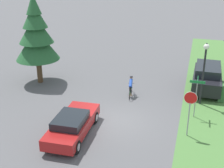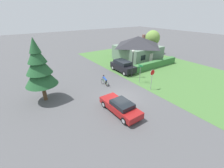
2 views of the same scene
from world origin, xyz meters
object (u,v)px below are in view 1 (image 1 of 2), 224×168
object	(u,v)px
sedan_left_lane	(72,125)
stop_sign	(190,105)
street_name_sign	(197,90)
parked_suv_right	(207,77)
cyclist	(131,87)
conifer_tall_near	(36,35)
street_lamp	(205,63)

from	to	relation	value
sedan_left_lane	stop_sign	distance (m)	6.50
stop_sign	street_name_sign	world-z (taller)	stop_sign
street_name_sign	parked_suv_right	bearing A→B (deg)	81.37
cyclist	street_name_sign	distance (m)	5.00
parked_suv_right	stop_sign	world-z (taller)	stop_sign
parked_suv_right	conifer_tall_near	size ratio (longest dim) A/B	0.69
stop_sign	conifer_tall_near	bearing A→B (deg)	-22.05
conifer_tall_near	parked_suv_right	bearing A→B (deg)	9.37
parked_suv_right	street_name_sign	distance (m)	4.82
conifer_tall_near	street_name_sign	bearing A→B (deg)	-12.31
parked_suv_right	street_lamp	bearing A→B (deg)	173.07
cyclist	conifer_tall_near	world-z (taller)	conifer_tall_near
parked_suv_right	cyclist	bearing A→B (deg)	119.06
conifer_tall_near	stop_sign	bearing A→B (deg)	-23.01
street_name_sign	conifer_tall_near	xyz separation A→B (m)	(-11.95, 2.61, 2.02)
street_lamp	conifer_tall_near	world-z (taller)	conifer_tall_near
cyclist	parked_suv_right	size ratio (longest dim) A/B	0.37
sedan_left_lane	street_name_sign	size ratio (longest dim) A/B	1.84
parked_suv_right	street_lamp	size ratio (longest dim) A/B	1.11
cyclist	stop_sign	distance (m)	6.12
street_lamp	stop_sign	bearing A→B (deg)	-98.07
street_lamp	street_name_sign	world-z (taller)	street_lamp
parked_suv_right	conifer_tall_near	xyz separation A→B (m)	(-12.66, -2.09, 2.86)
street_lamp	street_name_sign	distance (m)	2.31
sedan_left_lane	cyclist	bearing A→B (deg)	-19.78
street_lamp	cyclist	bearing A→B (deg)	-179.50
sedan_left_lane	parked_suv_right	xyz separation A→B (m)	(7.15, 8.74, 0.29)
parked_suv_right	conifer_tall_near	world-z (taller)	conifer_tall_near
stop_sign	cyclist	bearing A→B (deg)	-44.79
conifer_tall_near	street_lamp	bearing A→B (deg)	-2.86
sedan_left_lane	stop_sign	xyz separation A→B (m)	(6.15, 1.70, 1.22)
cyclist	stop_sign	size ratio (longest dim) A/B	0.66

